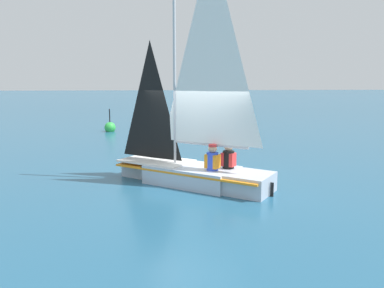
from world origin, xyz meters
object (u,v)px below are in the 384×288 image
(sailor_helm, at_px, (212,165))
(buoy_marker, at_px, (110,127))
(sailor_crew, at_px, (228,163))
(sailboat_main, at_px, (193,151))

(sailor_helm, distance_m, buoy_marker, 12.65)
(sailor_helm, height_order, sailor_crew, same)
(sailor_crew, height_order, buoy_marker, buoy_marker)
(buoy_marker, bearing_deg, sailor_crew, 109.39)
(sailor_crew, bearing_deg, sailboat_main, 16.24)
(sailor_helm, xyz_separation_m, sailor_crew, (-0.45, -0.17, 0.00))
(sailboat_main, bearing_deg, sailor_helm, 167.15)
(sailor_crew, relative_size, buoy_marker, 0.85)
(buoy_marker, bearing_deg, sailor_helm, 107.19)
(sailor_crew, bearing_deg, buoy_marker, -32.80)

